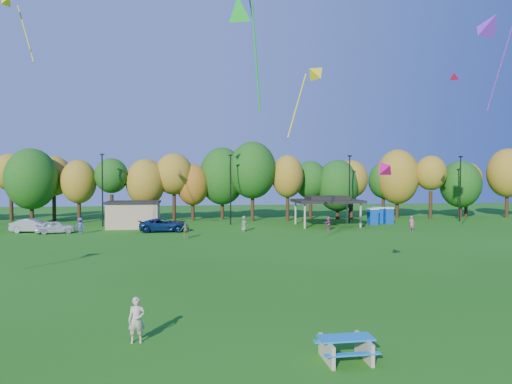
{
  "coord_description": "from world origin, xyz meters",
  "views": [
    {
      "loc": [
        -2.81,
        -18.81,
        6.3
      ],
      "look_at": [
        0.62,
        6.0,
        5.43
      ],
      "focal_mm": 32.0,
      "sensor_mm": 36.0,
      "label": 1
    }
  ],
  "objects": [
    {
      "name": "ground",
      "position": [
        0.0,
        0.0,
        0.0
      ],
      "size": [
        160.0,
        160.0,
        0.0
      ],
      "primitive_type": "plane",
      "color": "#19600F",
      "rests_on": "ground"
    },
    {
      "name": "tree_line",
      "position": [
        -1.03,
        45.51,
        5.91
      ],
      "size": [
        93.57,
        10.55,
        11.15
      ],
      "color": "black",
      "rests_on": "ground"
    },
    {
      "name": "lamp_posts",
      "position": [
        2.0,
        40.0,
        4.9
      ],
      "size": [
        64.5,
        0.25,
        9.09
      ],
      "color": "black",
      "rests_on": "ground"
    },
    {
      "name": "utility_building",
      "position": [
        -10.0,
        38.0,
        1.64
      ],
      "size": [
        6.3,
        4.3,
        3.25
      ],
      "color": "tan",
      "rests_on": "ground"
    },
    {
      "name": "pavilion",
      "position": [
        14.0,
        37.0,
        3.23
      ],
      "size": [
        8.2,
        6.2,
        3.77
      ],
      "color": "tan",
      "rests_on": "ground"
    },
    {
      "name": "porta_potties",
      "position": [
        21.5,
        38.16,
        1.1
      ],
      "size": [
        3.75,
        2.6,
        2.18
      ],
      "color": "#0C409E",
      "rests_on": "ground"
    },
    {
      "name": "picnic_table",
      "position": [
        2.33,
        -4.0,
        0.47
      ],
      "size": [
        1.9,
        1.58,
        0.81
      ],
      "rotation": [
        0.0,
        0.0,
        0.02
      ],
      "color": "tan",
      "rests_on": "ground"
    },
    {
      "name": "kite_flyer",
      "position": [
        -4.95,
        -1.33,
        0.87
      ],
      "size": [
        0.64,
        0.43,
        1.73
      ],
      "primitive_type": "imported",
      "rotation": [
        0.0,
        0.0,
        0.03
      ],
      "color": "#C9B597",
      "rests_on": "ground"
    },
    {
      "name": "car_a",
      "position": [
        -17.84,
        33.68,
        0.7
      ],
      "size": [
        4.4,
        2.61,
        1.4
      ],
      "primitive_type": "imported",
      "rotation": [
        0.0,
        0.0,
        1.82
      ],
      "color": "silver",
      "rests_on": "ground"
    },
    {
      "name": "car_b",
      "position": [
        -20.58,
        34.88,
        0.76
      ],
      "size": [
        4.77,
        2.08,
        1.53
      ],
      "primitive_type": "imported",
      "rotation": [
        0.0,
        0.0,
        1.47
      ],
      "color": "#9B9CA1",
      "rests_on": "ground"
    },
    {
      "name": "car_c",
      "position": [
        -6.06,
        33.62,
        0.76
      ],
      "size": [
        5.53,
        2.62,
        1.53
      ],
      "primitive_type": "imported",
      "rotation": [
        0.0,
        0.0,
        1.59
      ],
      "color": "navy",
      "rests_on": "ground"
    },
    {
      "name": "car_d",
      "position": [
        -6.78,
        34.44,
        0.63
      ],
      "size": [
        4.71,
        3.06,
        1.27
      ],
      "primitive_type": "imported",
      "rotation": [
        0.0,
        0.0,
        1.89
      ],
      "color": "black",
      "rests_on": "ground"
    },
    {
      "name": "far_person_0",
      "position": [
        -3.58,
        27.43,
        0.85
      ],
      "size": [
        1.08,
        0.85,
        1.7
      ],
      "primitive_type": "imported",
      "rotation": [
        0.0,
        0.0,
        0.5
      ],
      "color": "#7E8953",
      "rests_on": "ground"
    },
    {
      "name": "far_person_2",
      "position": [
        2.96,
        32.75,
        0.88
      ],
      "size": [
        1.02,
        0.98,
        1.76
      ],
      "primitive_type": "imported",
      "rotation": [
        0.0,
        0.0,
        0.69
      ],
      "color": "#6E7E56",
      "rests_on": "ground"
    },
    {
      "name": "far_person_3",
      "position": [
        12.78,
        32.3,
        0.82
      ],
      "size": [
        1.42,
        1.42,
        1.64
      ],
      "primitive_type": "imported",
      "rotation": [
        0.0,
        0.0,
        3.93
      ],
      "color": "#AE487C",
      "rests_on": "ground"
    },
    {
      "name": "far_person_4",
      "position": [
        -15.04,
        32.96,
        0.88
      ],
      "size": [
        1.23,
        0.83,
        1.75
      ],
      "primitive_type": "imported",
      "rotation": [
        0.0,
        0.0,
        3.31
      ],
      "color": "#41448F",
      "rests_on": "ground"
    },
    {
      "name": "far_person_5",
      "position": [
        21.96,
        30.24,
        0.87
      ],
      "size": [
        0.69,
        0.76,
        1.74
      ],
      "primitive_type": "imported",
      "rotation": [
        0.0,
        0.0,
        2.13
      ],
      "color": "#BD5978",
      "rests_on": "ground"
    },
    {
      "name": "kite_1",
      "position": [
        7.75,
        5.47,
        6.82
      ],
      "size": [
        1.16,
        1.41,
        1.26
      ],
      "color": "#CB0B6A"
    },
    {
      "name": "kite_2",
      "position": [
        5.87,
        12.54,
        13.55
      ],
      "size": [
        3.14,
        2.11,
        5.43
      ],
      "color": "yellow"
    },
    {
      "name": "kite_7",
      "position": [
        21.76,
        16.55,
        18.96
      ],
      "size": [
        2.55,
        5.28,
        8.74
      ],
      "color": "#8A2AE1"
    },
    {
      "name": "kite_8",
      "position": [
        -17.22,
        19.47,
        19.84
      ],
      "size": [
        2.85,
        2.1,
        5.27
      ],
      "color": "yellow"
    },
    {
      "name": "kite_13",
      "position": [
        23.27,
        24.12,
        16.43
      ],
      "size": [
        1.72,
        1.77,
        1.43
      ],
      "color": "#B9153B"
    },
    {
      "name": "kite_15",
      "position": [
        0.09,
        9.45,
        16.6
      ],
      "size": [
        2.34,
        4.43,
        7.5
      ],
      "color": "green"
    }
  ]
}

